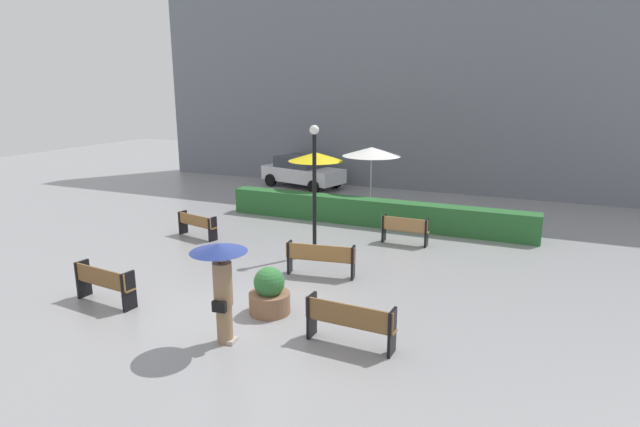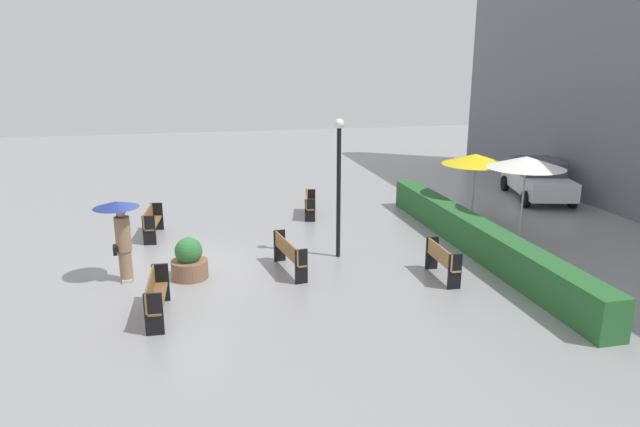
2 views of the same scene
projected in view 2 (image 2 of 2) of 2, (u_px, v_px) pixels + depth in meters
ground_plane at (181, 270)px, 15.26m from camera, size 60.00×60.00×0.00m
bench_near_right at (155, 294)px, 12.35m from camera, size 1.85×0.44×0.92m
bench_back_row at (442, 259)px, 14.53m from camera, size 1.54×0.36×0.91m
bench_far_left at (309, 203)px, 20.38m from camera, size 1.65×0.69×0.81m
bench_mid_center at (288, 252)px, 14.99m from camera, size 1.91×0.61×0.91m
bench_near_left at (152, 221)px, 17.93m from camera, size 1.74×0.54×0.92m
pedestrian_with_umbrella at (120, 227)px, 14.13m from camera, size 1.12×1.12×2.10m
planter_pot at (189, 261)px, 14.60m from camera, size 0.94×0.94×1.09m
lamp_post at (339, 174)px, 15.68m from camera, size 0.28×0.28×3.94m
patio_umbrella_yellow at (476, 159)px, 19.11m from camera, size 2.25×2.25×2.40m
patio_umbrella_white at (526, 162)px, 17.06m from camera, size 2.33×2.33×2.66m
hedge_strip at (476, 237)px, 16.50m from camera, size 11.49×0.70×0.97m
parked_car at (538, 179)px, 22.88m from camera, size 4.51×2.80×1.57m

